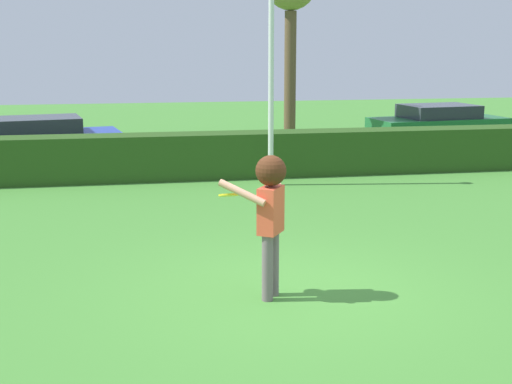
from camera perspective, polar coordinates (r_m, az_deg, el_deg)
ground_plane at (r=9.22m, az=2.99°, el=-8.08°), size 60.00×60.00×0.00m
person at (r=8.72m, az=1.13°, el=-1.08°), size 0.84×0.49×1.81m
frisbee at (r=8.84m, az=-2.19°, el=-0.24°), size 0.26×0.25×0.09m
lamppost at (r=15.72m, az=1.22°, el=11.31°), size 0.24×0.24×5.36m
hedge_row at (r=16.90m, az=-3.37°, el=2.95°), size 28.04×0.90×1.06m
parked_car_blue at (r=19.40m, az=-17.09°, el=4.07°), size 4.43×2.39×1.25m
parked_car_green at (r=23.00m, az=14.35°, el=5.37°), size 4.39×2.25×1.25m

